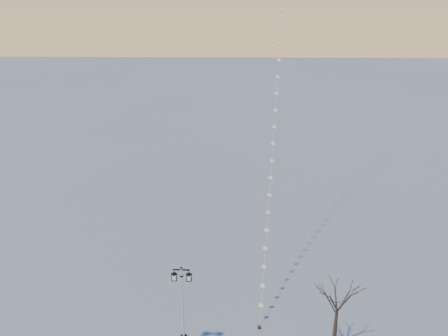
{
  "coord_description": "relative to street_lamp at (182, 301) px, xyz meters",
  "views": [
    {
      "loc": [
        0.1,
        -23.19,
        19.97
      ],
      "look_at": [
        -0.53,
        5.78,
        9.42
      ],
      "focal_mm": 37.29,
      "sensor_mm": 36.0,
      "label": 1
    }
  ],
  "objects": [
    {
      "name": "kite_train",
      "position": [
        6.84,
        17.15,
        16.87
      ],
      "size": [
        4.8,
        32.53,
        39.75
      ],
      "rotation": [
        0.0,
        0.0,
        -0.19
      ],
      "color": "#301E1A",
      "rests_on": "ground"
    },
    {
      "name": "bare_tree",
      "position": [
        9.3,
        0.01,
        0.26
      ],
      "size": [
        2.75,
        2.75,
        4.57
      ],
      "rotation": [
        0.0,
        0.0,
        -0.22
      ],
      "color": "#382B1F",
      "rests_on": "ground"
    },
    {
      "name": "street_lamp",
      "position": [
        0.0,
        0.0,
        0.0
      ],
      "size": [
        1.33,
        0.58,
        5.25
      ],
      "rotation": [
        0.0,
        0.0,
        -0.03
      ],
      "color": "black",
      "rests_on": "ground"
    }
  ]
}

